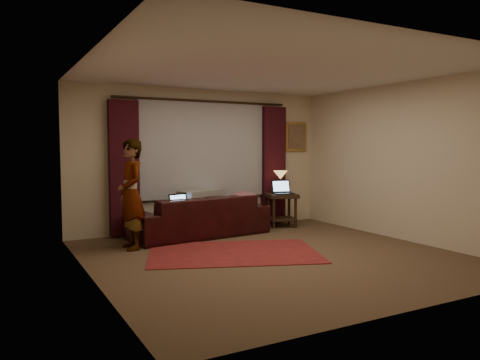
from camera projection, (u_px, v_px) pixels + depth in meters
name	position (u px, v px, depth m)	size (l,w,h in m)	color
floor	(274.00, 256.00, 6.63)	(5.00, 5.00, 0.01)	brown
ceiling	(275.00, 70.00, 6.44)	(5.00, 5.00, 0.02)	silver
wall_back	(202.00, 160.00, 8.73)	(5.00, 0.02, 2.60)	beige
wall_front	(419.00, 173.00, 4.34)	(5.00, 0.02, 2.60)	beige
wall_left	(90.00, 168.00, 5.36)	(0.02, 5.00, 2.60)	beige
wall_right	(402.00, 162.00, 7.72)	(0.02, 5.00, 2.60)	beige
sheer_curtain	(204.00, 149.00, 8.67)	(2.50, 0.05, 1.80)	#A3A3AB
drape_left	(124.00, 168.00, 7.94)	(0.50, 0.14, 2.30)	#350C15
drape_right	(273.00, 165.00, 9.36)	(0.50, 0.14, 2.30)	#350C15
curtain_rod	(204.00, 101.00, 8.56)	(0.04, 0.04, 3.40)	black
picture_frame	(296.00, 137.00, 9.67)	(0.50, 0.04, 0.60)	#C29141
sofa	(199.00, 208.00, 8.06)	(2.41, 1.04, 0.97)	black
throw_blanket	(202.00, 178.00, 8.35)	(0.91, 0.36, 0.11)	gray
clothing_pile	(243.00, 199.00, 8.43)	(0.58, 0.45, 0.25)	#84515C
laptop_sofa	(183.00, 203.00, 7.76)	(0.36, 0.40, 0.27)	black
area_rug	(234.00, 253.00, 6.81)	(2.43, 1.62, 0.01)	maroon
end_table	(282.00, 210.00, 9.05)	(0.55, 0.55, 0.64)	black
tiffany_lamp	(280.00, 182.00, 9.11)	(0.27, 0.27, 0.44)	olive
laptop_table	(283.00, 187.00, 8.92)	(0.36, 0.40, 0.26)	black
person	(131.00, 194.00, 7.02)	(0.49, 0.49, 1.66)	gray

